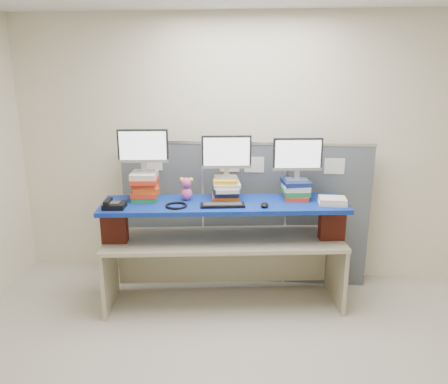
# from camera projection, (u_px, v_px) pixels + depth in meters

# --- Properties ---
(room) EXTENTS (5.00, 4.00, 2.80)m
(room) POSITION_uv_depth(u_px,v_px,m) (230.00, 207.00, 2.73)
(room) COLOR #EEE2C4
(room) RESTS_ON ground
(cubicle_partition) EXTENTS (2.60, 0.06, 1.53)m
(cubicle_partition) POSITION_uv_depth(u_px,v_px,m) (244.00, 213.00, 4.60)
(cubicle_partition) COLOR #4B5158
(cubicle_partition) RESTS_ON ground
(desk) EXTENTS (2.31, 0.95, 0.68)m
(desk) POSITION_uv_depth(u_px,v_px,m) (224.00, 252.00, 4.18)
(desk) COLOR tan
(desk) RESTS_ON ground
(brick_pier_left) EXTENTS (0.25, 0.16, 0.32)m
(brick_pier_left) POSITION_uv_depth(u_px,v_px,m) (114.00, 226.00, 4.02)
(brick_pier_left) COLOR maroon
(brick_pier_left) RESTS_ON desk
(brick_pier_right) EXTENTS (0.25, 0.16, 0.32)m
(brick_pier_right) POSITION_uv_depth(u_px,v_px,m) (332.00, 223.00, 4.09)
(brick_pier_right) COLOR maroon
(brick_pier_right) RESTS_ON desk
(blue_board) EXTENTS (2.32, 0.86, 0.04)m
(blue_board) POSITION_uv_depth(u_px,v_px,m) (224.00, 204.00, 4.06)
(blue_board) COLOR navy
(blue_board) RESTS_ON brick_pier_left
(book_stack_left) EXTENTS (0.28, 0.33, 0.26)m
(book_stack_left) POSITION_uv_depth(u_px,v_px,m) (145.00, 186.00, 4.11)
(book_stack_left) COLOR #207A39
(book_stack_left) RESTS_ON blue_board
(book_stack_center) EXTENTS (0.29, 0.33, 0.20)m
(book_stack_center) POSITION_uv_depth(u_px,v_px,m) (226.00, 189.00, 4.14)
(book_stack_center) COLOR #AF4910
(book_stack_center) RESTS_ON blue_board
(book_stack_right) EXTENTS (0.29, 0.33, 0.18)m
(book_stack_right) POSITION_uv_depth(u_px,v_px,m) (296.00, 189.00, 4.17)
(book_stack_right) COLOR red
(book_stack_right) RESTS_ON blue_board
(monitor_left) EXTENTS (0.46, 0.16, 0.40)m
(monitor_left) POSITION_uv_depth(u_px,v_px,m) (143.00, 148.00, 4.00)
(monitor_left) COLOR #9D9DA2
(monitor_left) RESTS_ON book_stack_left
(monitor_center) EXTENTS (0.46, 0.16, 0.40)m
(monitor_center) POSITION_uv_depth(u_px,v_px,m) (226.00, 154.00, 4.05)
(monitor_center) COLOR #9D9DA2
(monitor_center) RESTS_ON book_stack_center
(monitor_right) EXTENTS (0.46, 0.16, 0.40)m
(monitor_right) POSITION_uv_depth(u_px,v_px,m) (298.00, 156.00, 4.08)
(monitor_right) COLOR #9D9DA2
(monitor_right) RESTS_ON book_stack_right
(keyboard) EXTENTS (0.41, 0.19, 0.03)m
(keyboard) POSITION_uv_depth(u_px,v_px,m) (223.00, 205.00, 3.93)
(keyboard) COLOR black
(keyboard) RESTS_ON blue_board
(mouse) EXTENTS (0.08, 0.13, 0.04)m
(mouse) POSITION_uv_depth(u_px,v_px,m) (265.00, 205.00, 3.91)
(mouse) COLOR black
(mouse) RESTS_ON blue_board
(desk_phone) EXTENTS (0.20, 0.19, 0.08)m
(desk_phone) POSITION_uv_depth(u_px,v_px,m) (114.00, 205.00, 3.88)
(desk_phone) COLOR black
(desk_phone) RESTS_ON blue_board
(headset) EXTENTS (0.21, 0.21, 0.02)m
(headset) POSITION_uv_depth(u_px,v_px,m) (176.00, 205.00, 3.92)
(headset) COLOR black
(headset) RESTS_ON blue_board
(plush_toy) EXTENTS (0.13, 0.10, 0.22)m
(plush_toy) POSITION_uv_depth(u_px,v_px,m) (187.00, 189.00, 4.09)
(plush_toy) COLOR #CF4F95
(plush_toy) RESTS_ON blue_board
(binder_stack) EXTENTS (0.25, 0.20, 0.06)m
(binder_stack) POSITION_uv_depth(u_px,v_px,m) (332.00, 201.00, 4.00)
(binder_stack) COLOR beige
(binder_stack) RESTS_ON blue_board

